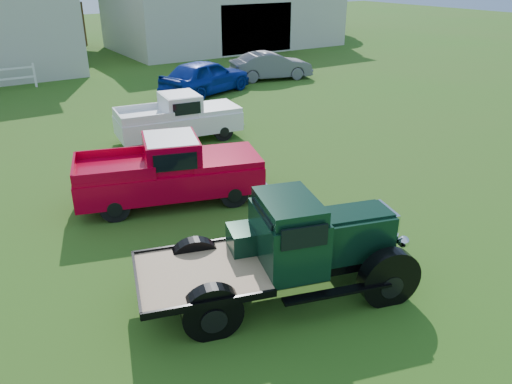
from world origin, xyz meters
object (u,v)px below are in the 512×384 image
vintage_flatbed (283,249)px  white_pickup (179,118)px  red_pickup (169,170)px  misc_car_grey (271,66)px  misc_car_blue (205,77)px

vintage_flatbed → white_pickup: vintage_flatbed is taller
red_pickup → misc_car_grey: size_ratio=1.12×
vintage_flatbed → red_pickup: size_ratio=1.03×
white_pickup → misc_car_blue: size_ratio=0.91×
vintage_flatbed → misc_car_grey: vintage_flatbed is taller
vintage_flatbed → misc_car_grey: size_ratio=1.15×
white_pickup → misc_car_blue: (4.01, 5.70, 0.01)m
vintage_flatbed → red_pickup: vintage_flatbed is taller
white_pickup → vintage_flatbed: bearing=-96.1°
white_pickup → misc_car_grey: (8.54, 6.79, -0.09)m
misc_car_blue → misc_car_grey: 4.65m
red_pickup → misc_car_blue: size_ratio=1.00×
red_pickup → misc_car_grey: (10.85, 11.25, -0.17)m
vintage_flatbed → misc_car_blue: vintage_flatbed is taller
misc_car_blue → misc_car_grey: size_ratio=1.11×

